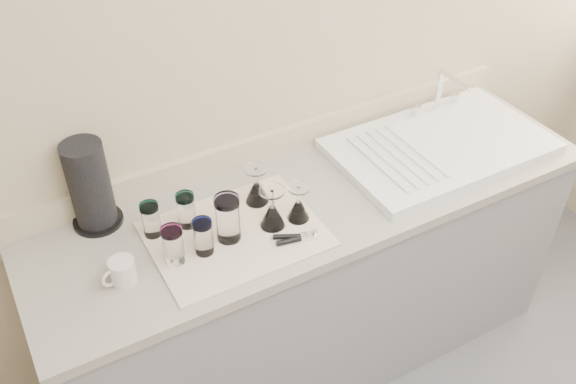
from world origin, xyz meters
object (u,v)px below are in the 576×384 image
tumbler_cyan (186,210)px  goblet_back_left (257,190)px  paper_towel_roll (90,186)px  goblet_front_left (272,213)px  goblet_front_right (298,208)px  can_opener (296,238)px  tumbler_teal (151,219)px  tumbler_blue (203,237)px  white_mug (122,272)px  sink_unit (440,145)px  tumbler_lavender (228,218)px  tumbler_magenta (173,245)px

tumbler_cyan → goblet_back_left: goblet_back_left is taller
paper_towel_roll → goblet_front_left: bearing=-31.6°
goblet_front_right → can_opener: 0.11m
can_opener → tumbler_teal: bearing=147.3°
tumbler_blue → paper_towel_roll: (-0.25, 0.31, 0.08)m
tumbler_blue → white_mug: (-0.26, 0.01, -0.03)m
tumbler_cyan → white_mug: (-0.26, -0.14, -0.03)m
sink_unit → goblet_front_left: (-0.77, -0.08, 0.04)m
tumbler_lavender → can_opener: (0.18, -0.11, -0.07)m
goblet_back_left → tumbler_magenta: bearing=-159.2°
tumbler_cyan → tumbler_lavender: (0.09, -0.12, 0.02)m
goblet_back_left → white_mug: bearing=-165.7°
tumbler_lavender → paper_towel_roll: bearing=139.9°
tumbler_magenta → white_mug: tumbler_magenta is taller
tumbler_blue → tumbler_lavender: bearing=12.2°
white_mug → goblet_back_left: bearing=14.3°
goblet_back_left → goblet_front_right: size_ratio=1.07×
tumbler_lavender → paper_towel_roll: size_ratio=0.53×
sink_unit → tumbler_teal: bearing=176.4°
tumbler_teal → paper_towel_roll: size_ratio=0.39×
goblet_front_right → sink_unit: bearing=7.6°
goblet_back_left → goblet_front_left: goblet_front_left is taller
can_opener → white_mug: white_mug is taller
goblet_back_left → can_opener: (0.02, -0.23, -0.04)m
tumbler_blue → tumbler_lavender: (0.09, 0.02, 0.02)m
tumbler_teal → goblet_front_left: goblet_front_left is taller
sink_unit → paper_towel_roll: 1.30m
goblet_back_left → paper_towel_roll: paper_towel_roll is taller
goblet_front_right → paper_towel_roll: bearing=151.7°
goblet_back_left → goblet_front_right: goblet_back_left is taller
tumbler_lavender → goblet_back_left: 0.20m
tumbler_cyan → goblet_front_right: bearing=-24.2°
goblet_back_left → can_opener: size_ratio=1.03×
tumbler_blue → goblet_front_left: size_ratio=0.84×
tumbler_blue → paper_towel_roll: bearing=128.9°
tumbler_teal → white_mug: 0.21m
tumbler_teal → tumbler_magenta: (0.02, -0.15, 0.00)m
goblet_back_left → tumbler_lavender: bearing=-143.5°
sink_unit → white_mug: (-1.28, -0.08, 0.02)m
goblet_front_right → can_opener: bearing=-123.8°
can_opener → goblet_back_left: bearing=95.1°
tumbler_blue → can_opener: 0.30m
tumbler_blue → tumbler_lavender: 0.10m
goblet_front_left → tumbler_teal: bearing=157.1°
sink_unit → tumbler_cyan: size_ratio=6.62×
can_opener → goblet_front_right: bearing=56.2°
tumbler_teal → paper_towel_roll: 0.22m
goblet_front_right → goblet_front_left: bearing=173.2°
goblet_front_left → white_mug: (-0.51, 0.00, -0.02)m
tumbler_cyan → white_mug: bearing=-152.7°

